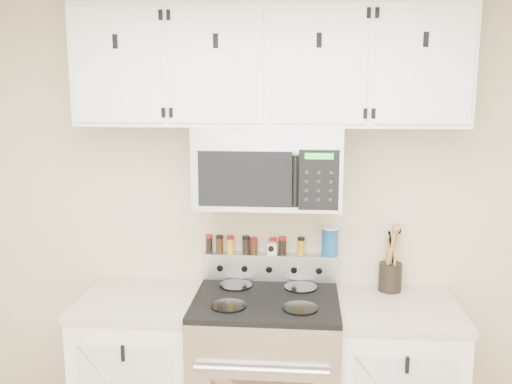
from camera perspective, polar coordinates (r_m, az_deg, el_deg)
back_wall at (r=3.27m, az=1.44°, el=-3.52°), size 3.50×0.01×2.50m
range at (r=3.25m, az=1.01°, el=-18.07°), size 0.76×0.65×1.10m
base_cabinet_left at (r=3.40m, az=-11.23°, el=-17.46°), size 0.64×0.62×0.92m
microwave at (r=3.01m, az=1.26°, el=2.61°), size 0.76×0.44×0.42m
upper_cabinets at (r=3.00m, az=1.32°, el=12.55°), size 2.00×0.35×0.62m
utensil_crock at (r=3.28m, az=13.27°, el=-8.05°), size 0.13×0.13×0.37m
kitchen_timer at (r=3.27m, az=1.53°, el=-5.65°), size 0.07×0.06×0.07m
salt_canister at (r=3.25m, az=7.41°, el=-4.90°), size 0.09×0.09×0.17m
spice_jar_0 at (r=3.30m, az=-4.71°, el=-5.15°), size 0.04×0.04×0.11m
spice_jar_1 at (r=3.29m, az=-3.66°, el=-5.21°), size 0.04×0.04×0.10m
spice_jar_2 at (r=3.28m, az=-2.57°, el=-5.27°), size 0.04×0.04×0.10m
spice_jar_3 at (r=3.27m, az=-1.01°, el=-5.29°), size 0.04×0.04×0.10m
spice_jar_4 at (r=3.27m, az=-0.21°, el=-5.39°), size 0.04×0.04×0.09m
spice_jar_5 at (r=3.26m, az=1.68°, el=-5.43°), size 0.04×0.04×0.09m
spice_jar_6 at (r=3.26m, az=2.66°, el=-5.36°), size 0.04×0.04×0.10m
spice_jar_7 at (r=3.25m, az=4.52°, el=-5.40°), size 0.04×0.04×0.10m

